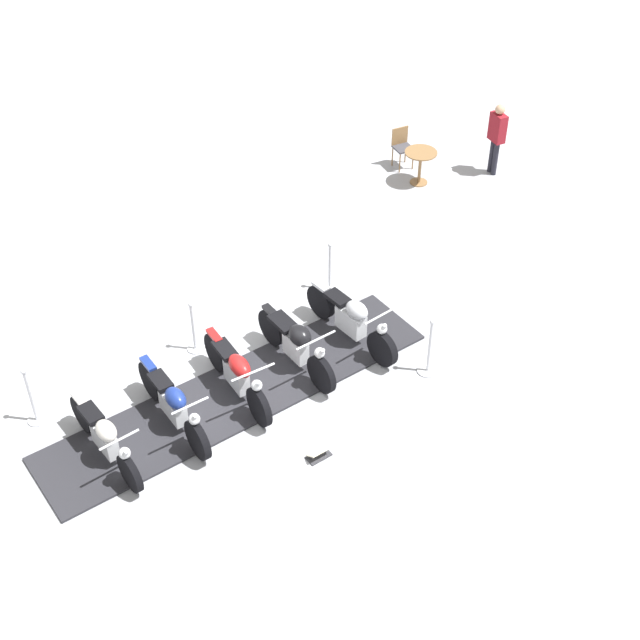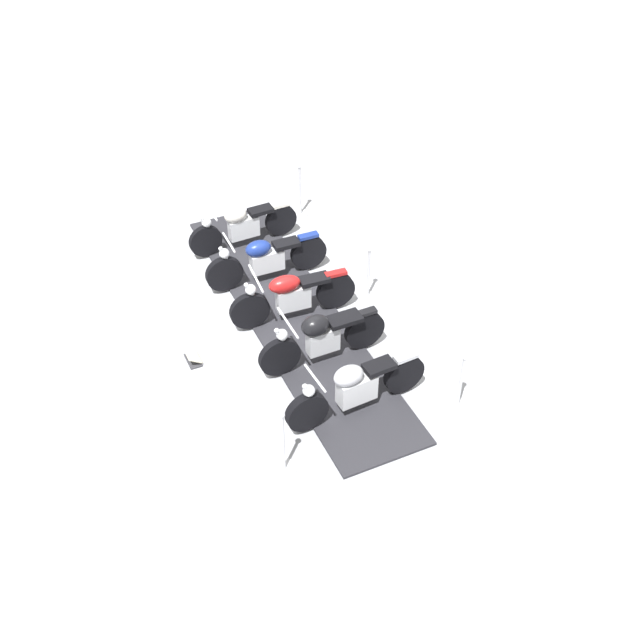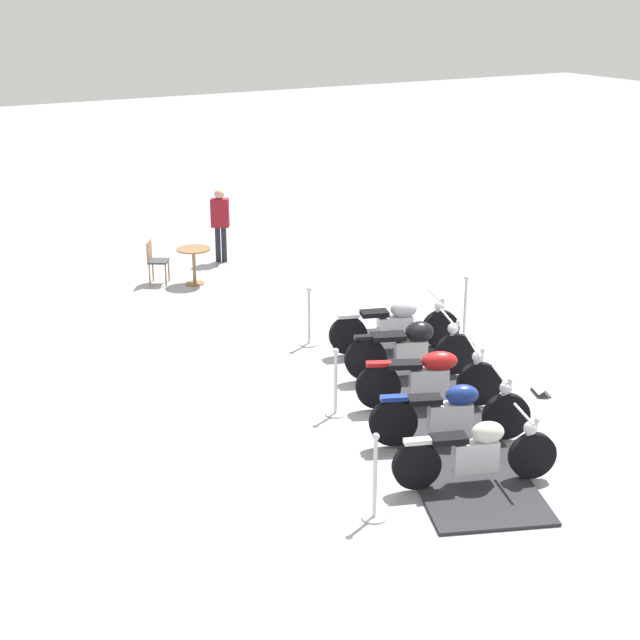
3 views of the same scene
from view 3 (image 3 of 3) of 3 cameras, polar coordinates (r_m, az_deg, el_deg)
ground_plane at (r=14.65m, az=6.40°, el=-5.24°), size 80.00×80.00×0.00m
display_platform at (r=14.64m, az=6.40°, el=-5.16°), size 6.97×3.87×0.05m
motorcycle_cream at (r=12.42m, az=9.34°, el=-7.67°), size 0.91×2.07×0.92m
motorcycle_navy at (r=13.42m, az=7.86°, el=-5.40°), size 1.03×2.14×0.98m
motorcycle_maroon at (r=14.44m, az=6.60°, el=-3.37°), size 1.13×2.04×0.99m
motorcycle_black at (r=15.49m, az=5.50°, el=-1.62°), size 1.00×2.05×0.99m
motorcycle_chrome at (r=16.57m, az=4.55°, el=-0.30°), size 0.92×2.23×0.96m
stanchion_left_front at (r=11.64m, az=3.26°, el=-10.00°), size 0.31×0.31×1.13m
stanchion_left_rear at (r=16.92m, az=-0.65°, el=-0.39°), size 0.34×0.34×1.07m
stanchion_left_mid at (r=14.22m, az=0.93°, el=-4.26°), size 0.29×0.29×1.06m
stanchion_right_rear at (r=17.50m, az=8.55°, el=0.11°), size 0.36×0.36×1.15m
info_placard at (r=15.43m, az=12.94°, el=-4.06°), size 0.43×0.33×0.20m
cafe_table at (r=20.42m, az=-7.48°, el=3.69°), size 0.71×0.71×0.78m
cafe_chair_near_table at (r=20.58m, az=-9.73°, el=3.59°), size 0.55×0.55×0.92m
bystander_person at (r=21.90m, az=-5.93°, el=5.97°), size 0.40×0.46×1.68m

